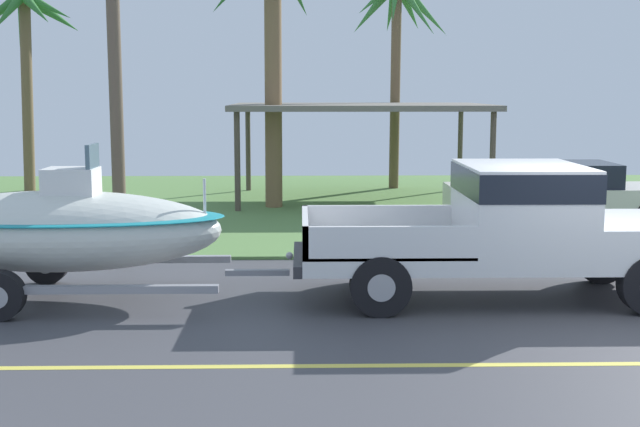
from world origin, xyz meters
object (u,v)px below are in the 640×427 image
object	(u,v)px
parked_sedan_near	(557,196)
carport_awning	(360,109)
boat_on_trailer	(55,230)
palm_tree_near_left	(27,34)
palm_tree_near_right	(272,2)
palm_tree_far_left	(398,23)
pickup_truck_towing	(518,225)
utility_pole	(113,19)

from	to	relation	value
parked_sedan_near	carport_awning	bearing A→B (deg)	132.61
boat_on_trailer	palm_tree_near_left	distance (m)	14.04
boat_on_trailer	palm_tree_near_left	world-z (taller)	palm_tree_near_left
palm_tree_near_left	parked_sedan_near	bearing A→B (deg)	-26.80
parked_sedan_near	palm_tree_near_right	size ratio (longest dim) A/B	0.71
carport_awning	palm_tree_far_left	world-z (taller)	palm_tree_far_left
pickup_truck_towing	parked_sedan_near	distance (m)	6.75
carport_awning	palm_tree_far_left	xyz separation A→B (m)	(1.25, 2.53, 2.36)
palm_tree_near_left	utility_pole	xyz separation A→B (m)	(4.34, -9.07, -0.30)
boat_on_trailer	utility_pole	size ratio (longest dim) A/B	0.72
parked_sedan_near	palm_tree_far_left	world-z (taller)	palm_tree_far_left
palm_tree_near_right	palm_tree_near_left	bearing A→B (deg)	152.72
palm_tree_far_left	utility_pole	xyz separation A→B (m)	(-6.09, -9.25, -0.62)
carport_awning	utility_pole	bearing A→B (deg)	-125.79
boat_on_trailer	palm_tree_near_left	xyz separation A→B (m)	(-4.26, 12.92, 3.46)
palm_tree_far_left	palm_tree_near_left	bearing A→B (deg)	-178.99
pickup_truck_towing	palm_tree_far_left	bearing A→B (deg)	91.18
parked_sedan_near	palm_tree_near_right	world-z (taller)	palm_tree_near_right
pickup_truck_towing	boat_on_trailer	bearing A→B (deg)	-180.00
palm_tree_far_left	utility_pole	distance (m)	11.09
parked_sedan_near	utility_pole	bearing A→B (deg)	-164.55
carport_awning	boat_on_trailer	bearing A→B (deg)	-114.99
palm_tree_near_left	palm_tree_near_right	world-z (taller)	palm_tree_near_right
parked_sedan_near	palm_tree_near_left	size ratio (longest dim) A/B	0.82
carport_awning	palm_tree_near_left	xyz separation A→B (m)	(-9.19, 2.34, 2.04)
carport_awning	utility_pole	world-z (taller)	utility_pole
palm_tree_far_left	pickup_truck_towing	bearing A→B (deg)	-88.82
pickup_truck_towing	utility_pole	world-z (taller)	utility_pole
carport_awning	palm_tree_near_right	xyz separation A→B (m)	(-2.21, -1.26, 2.57)
pickup_truck_towing	palm_tree_near_left	distance (m)	17.12
carport_awning	palm_tree_near_left	bearing A→B (deg)	165.69
boat_on_trailer	utility_pole	world-z (taller)	utility_pole
palm_tree_far_left	palm_tree_near_right	bearing A→B (deg)	-132.41
boat_on_trailer	palm_tree_far_left	size ratio (longest dim) A/B	0.94
pickup_truck_towing	utility_pole	bearing A→B (deg)	148.80
parked_sedan_near	palm_tree_near_left	world-z (taller)	palm_tree_near_left
pickup_truck_towing	palm_tree_near_left	bearing A→B (deg)	129.65
palm_tree_far_left	boat_on_trailer	bearing A→B (deg)	-115.24
parked_sedan_near	carport_awning	world-z (taller)	carport_awning
pickup_truck_towing	parked_sedan_near	bearing A→B (deg)	68.86
pickup_truck_towing	carport_awning	distance (m)	10.77
palm_tree_near_right	palm_tree_far_left	world-z (taller)	palm_tree_near_right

